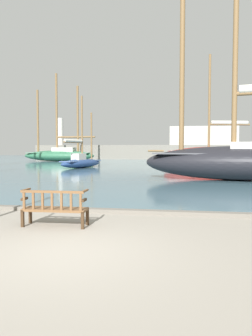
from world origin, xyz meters
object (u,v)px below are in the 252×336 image
Objects in this scene: sailboat_mid_starboard at (59,153)px; sailboat_distant_harbor at (239,158)px; sailboat_mid_port at (211,155)px; sailboat_nearest_port at (81,161)px; park_bench at (55,208)px.

sailboat_distant_harbor is at bearing -51.56° from sailboat_mid_starboard.
sailboat_nearest_port is at bearing -155.64° from sailboat_mid_port.
sailboat_nearest_port is 14.21m from sailboat_mid_port.
sailboat_distant_harbor reaches higher than sailboat_nearest_port.
sailboat_mid_port is (12.94, 5.86, 0.54)m from sailboat_nearest_port.
sailboat_mid_port reaches higher than park_bench.
park_bench is 0.11× the size of sailboat_distant_harbor.
sailboat_distant_harbor is 1.25× the size of sailboat_mid_port.
sailboat_mid_starboard is 0.86× the size of sailboat_distant_harbor.
sailboat_mid_starboard is (-15.04, 39.48, 0.78)m from park_bench.
sailboat_mid_port is at bearing -25.77° from sailboat_mid_starboard.
sailboat_mid_port is (21.42, -10.34, 0.01)m from sailboat_mid_starboard.
sailboat_mid_port is (6.38, 29.14, 0.79)m from park_bench.
sailboat_distant_harbor is at bearing 62.42° from park_bench.
sailboat_nearest_port is at bearing 105.74° from park_bench.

